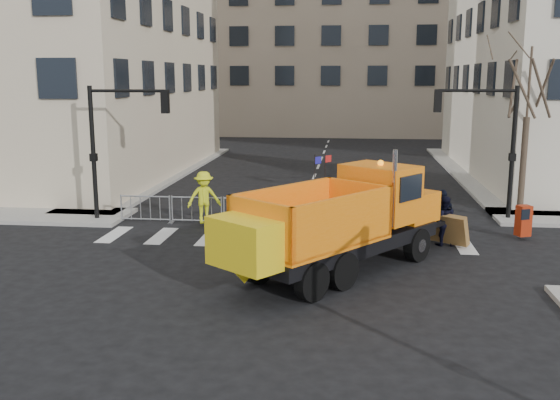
# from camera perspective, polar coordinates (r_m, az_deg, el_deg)

# --- Properties ---
(ground) EXTENTS (120.00, 120.00, 0.00)m
(ground) POSITION_cam_1_polar(r_m,az_deg,el_deg) (17.14, -1.08, -8.37)
(ground) COLOR black
(ground) RESTS_ON ground
(sidewalk_back) EXTENTS (64.00, 5.00, 0.15)m
(sidewalk_back) POSITION_cam_1_polar(r_m,az_deg,el_deg) (25.24, 1.53, -1.75)
(sidewalk_back) COLOR gray
(sidewalk_back) RESTS_ON ground
(building_far) EXTENTS (30.00, 18.00, 24.00)m
(building_far) POSITION_cam_1_polar(r_m,az_deg,el_deg) (68.31, 5.03, 16.46)
(building_far) COLOR gray
(building_far) RESTS_ON ground
(traffic_light_left) EXTENTS (0.18, 0.18, 5.40)m
(traffic_light_left) POSITION_cam_1_polar(r_m,az_deg,el_deg) (25.79, -16.69, 3.98)
(traffic_light_left) COLOR black
(traffic_light_left) RESTS_ON ground
(traffic_light_right) EXTENTS (0.18, 0.18, 5.40)m
(traffic_light_right) POSITION_cam_1_polar(r_m,az_deg,el_deg) (26.44, 20.49, 3.91)
(traffic_light_right) COLOR black
(traffic_light_right) RESTS_ON ground
(crowd_barriers) EXTENTS (12.60, 0.60, 1.10)m
(crowd_barriers) POSITION_cam_1_polar(r_m,az_deg,el_deg) (24.34, -0.42, -1.09)
(crowd_barriers) COLOR #9EA0A5
(crowd_barriers) RESTS_ON ground
(street_tree) EXTENTS (3.00, 3.00, 7.50)m
(street_tree) POSITION_cam_1_polar(r_m,az_deg,el_deg) (27.47, 21.58, 6.29)
(street_tree) COLOR #382B21
(street_tree) RESTS_ON ground
(plow_truck) EXTENTS (7.75, 8.99, 3.66)m
(plow_truck) POSITION_cam_1_polar(r_m,az_deg,el_deg) (18.33, 5.33, -1.81)
(plow_truck) COLOR black
(plow_truck) RESTS_ON ground
(cop_a) EXTENTS (0.79, 0.75, 1.82)m
(cop_a) POSITION_cam_1_polar(r_m,az_deg,el_deg) (22.01, 11.67, -1.70)
(cop_a) COLOR black
(cop_a) RESTS_ON ground
(cop_b) EXTENTS (0.88, 0.71, 1.73)m
(cop_b) POSITION_cam_1_polar(r_m,az_deg,el_deg) (22.18, 14.71, -1.86)
(cop_b) COLOR black
(cop_b) RESTS_ON ground
(cop_c) EXTENTS (1.09, 0.96, 1.76)m
(cop_c) POSITION_cam_1_polar(r_m,az_deg,el_deg) (23.30, 14.64, -1.19)
(cop_c) COLOR black
(cop_c) RESTS_ON ground
(worker) EXTENTS (1.50, 1.22, 2.02)m
(worker) POSITION_cam_1_polar(r_m,az_deg,el_deg) (24.22, -6.96, 0.24)
(worker) COLOR yellow
(worker) RESTS_ON sidewalk_back
(newspaper_box) EXTENTS (0.57, 0.54, 1.10)m
(newspaper_box) POSITION_cam_1_polar(r_m,az_deg,el_deg) (23.85, 21.36, -1.77)
(newspaper_box) COLOR #A1250C
(newspaper_box) RESTS_ON sidewalk_back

